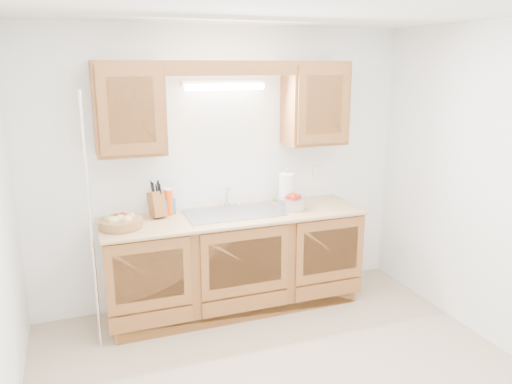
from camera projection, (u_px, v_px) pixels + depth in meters
name	position (u px, v px, depth m)	size (l,w,h in m)	color
room	(290.00, 212.00, 3.20)	(3.52, 3.50, 2.50)	tan
base_cabinets	(234.00, 262.00, 4.49)	(2.20, 0.60, 0.86)	brown
countertop	(234.00, 216.00, 4.37)	(2.30, 0.63, 0.04)	tan
upper_cabinet_left	(129.00, 109.00, 3.99)	(0.55, 0.33, 0.75)	brown
upper_cabinet_right	(315.00, 103.00, 4.55)	(0.55, 0.33, 0.75)	brown
valance	(233.00, 68.00, 4.06)	(2.20, 0.05, 0.12)	brown
fluorescent_fixture	(225.00, 85.00, 4.30)	(0.76, 0.08, 0.08)	white
sink	(234.00, 221.00, 4.40)	(0.84, 0.46, 0.36)	#9E9EA3
wire_shelf_pole	(91.00, 226.00, 3.71)	(0.03, 0.03, 2.00)	silver
outlet_plate	(316.00, 171.00, 4.90)	(0.08, 0.01, 0.12)	white
fruit_basket	(121.00, 222.00, 3.99)	(0.43, 0.43, 0.11)	#B47D48
knife_block	(157.00, 204.00, 4.25)	(0.15, 0.20, 0.32)	brown
orange_canister	(169.00, 202.00, 4.31)	(0.10, 0.10, 0.24)	#F5530D
soap_bottle	(168.00, 202.00, 4.33)	(0.09, 0.10, 0.21)	blue
sponge	(280.00, 200.00, 4.77)	(0.12, 0.08, 0.02)	#CC333F
paper_towel	(287.00, 190.00, 4.60)	(0.17, 0.17, 0.35)	silver
apple_bowl	(292.00, 202.00, 4.50)	(0.36, 0.36, 0.14)	silver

